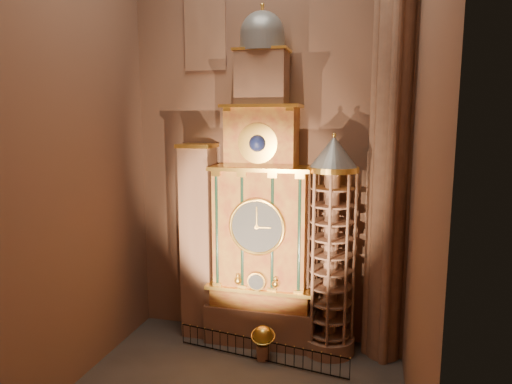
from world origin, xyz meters
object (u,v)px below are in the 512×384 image
(astronomical_clock, at_px, (262,215))
(iron_railing, at_px, (260,350))
(stair_turret, at_px, (331,249))
(portrait_tower, at_px, (199,240))
(celestial_globe, at_px, (263,340))

(astronomical_clock, relative_size, iron_railing, 1.97)
(stair_turret, bearing_deg, iron_railing, -149.94)
(astronomical_clock, height_order, stair_turret, astronomical_clock)
(portrait_tower, height_order, celestial_globe, portrait_tower)
(astronomical_clock, bearing_deg, portrait_tower, 179.71)
(celestial_globe, xyz_separation_m, iron_railing, (-0.10, -0.19, -0.46))
(celestial_globe, distance_m, iron_railing, 0.51)
(portrait_tower, distance_m, celestial_globe, 6.00)
(astronomical_clock, relative_size, stair_turret, 1.55)
(celestial_globe, bearing_deg, iron_railing, -118.63)
(stair_turret, distance_m, iron_railing, 5.91)
(portrait_tower, height_order, stair_turret, stair_turret)
(astronomical_clock, relative_size, portrait_tower, 1.64)
(stair_turret, xyz_separation_m, celestial_globe, (-2.98, -1.59, -4.25))
(iron_railing, bearing_deg, celestial_globe, 61.37)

